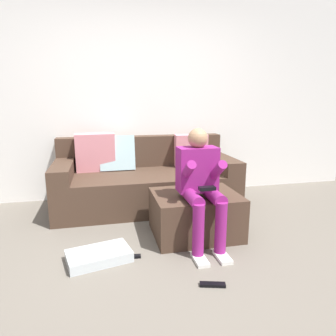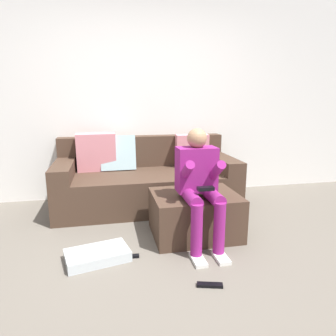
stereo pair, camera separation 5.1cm
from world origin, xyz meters
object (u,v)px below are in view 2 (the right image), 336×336
at_px(storage_bin, 97,255).
at_px(remote_near_ottoman, 210,285).
at_px(person_seated, 200,181).
at_px(couch_sectional, 146,180).
at_px(remote_by_storage_bin, 129,256).
at_px(ottoman, 195,214).

xyz_separation_m(storage_bin, remote_near_ottoman, (0.79, -0.53, -0.03)).
bearing_deg(storage_bin, person_seated, 7.87).
distance_m(couch_sectional, remote_by_storage_bin, 1.38).
distance_m(ottoman, remote_by_storage_bin, 0.77).
distance_m(ottoman, remote_near_ottoman, 0.87).
xyz_separation_m(ottoman, person_seated, (-0.02, -0.18, 0.39)).
distance_m(storage_bin, remote_near_ottoman, 0.95).
relative_size(couch_sectional, ottoman, 2.65).
bearing_deg(remote_near_ottoman, person_seated, 95.48).
bearing_deg(remote_near_ottoman, ottoman, 96.47).
distance_m(couch_sectional, person_seated, 1.24).
bearing_deg(couch_sectional, remote_by_storage_bin, -103.83).
bearing_deg(ottoman, remote_near_ottoman, -99.29).
xyz_separation_m(storage_bin, remote_by_storage_bin, (0.26, -0.01, -0.03)).
bearing_deg(couch_sectional, storage_bin, -114.12).
xyz_separation_m(couch_sectional, remote_near_ottoman, (0.21, -1.83, -0.31)).
relative_size(storage_bin, remote_by_storage_bin, 2.90).
height_order(couch_sectional, storage_bin, couch_sectional).
distance_m(remote_near_ottoman, remote_by_storage_bin, 0.74).
bearing_deg(person_seated, storage_bin, -172.13).
bearing_deg(remote_by_storage_bin, couch_sectional, 81.46).
xyz_separation_m(ottoman, remote_by_storage_bin, (-0.67, -0.32, -0.20)).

